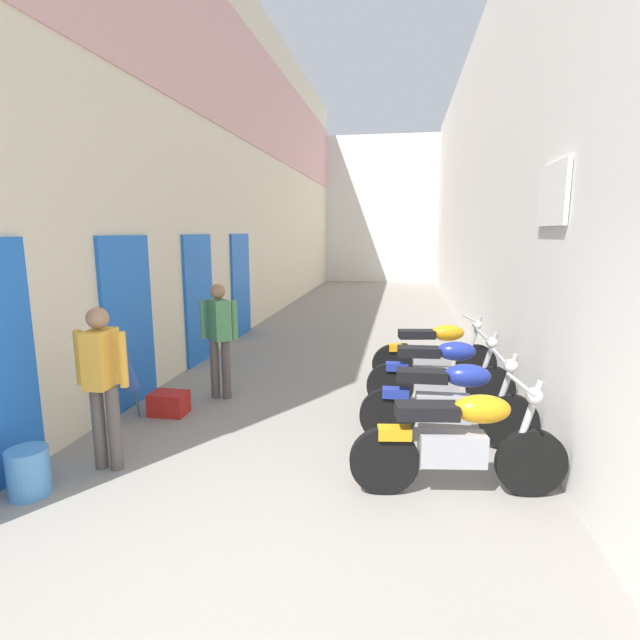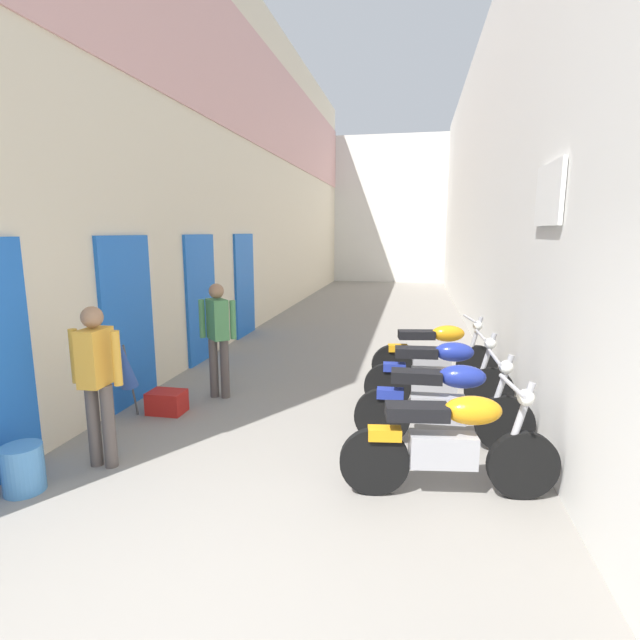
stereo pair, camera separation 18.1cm
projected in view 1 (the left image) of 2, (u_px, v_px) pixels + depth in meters
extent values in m
plane|color=gray|center=(353.00, 337.00, 10.43)|extent=(35.97, 35.97, 0.00)
cube|color=beige|center=(257.00, 171.00, 12.13)|extent=(0.40, 19.97, 7.50)
cube|color=blue|center=(129.00, 322.00, 6.19)|extent=(0.06, 1.10, 2.20)
cube|color=blue|center=(199.00, 299.00, 8.32)|extent=(0.06, 1.10, 2.20)
cube|color=blue|center=(241.00, 285.00, 10.45)|extent=(0.06, 1.10, 2.20)
cube|color=#DBA39E|center=(264.00, 101.00, 11.80)|extent=(0.04, 19.97, 2.40)
cube|color=silver|center=(476.00, 186.00, 11.33)|extent=(0.40, 19.97, 6.61)
cube|color=white|center=(553.00, 195.00, 4.73)|extent=(0.04, 0.90, 0.60)
cube|color=silver|center=(382.00, 211.00, 22.44)|extent=(7.93, 2.00, 6.43)
cylinder|color=black|center=(531.00, 463.00, 4.12)|extent=(0.61, 0.16, 0.60)
cylinder|color=black|center=(384.00, 461.00, 4.15)|extent=(0.61, 0.16, 0.60)
cube|color=#9E9EA3|center=(452.00, 449.00, 4.11)|extent=(0.58, 0.28, 0.28)
ellipsoid|color=orange|center=(482.00, 409.00, 4.04)|extent=(0.51, 0.32, 0.24)
cube|color=black|center=(427.00, 411.00, 4.06)|extent=(0.55, 0.29, 0.12)
cylinder|color=#9E9EA3|center=(526.00, 424.00, 4.06)|extent=(0.25, 0.09, 0.77)
cylinder|color=#9E9EA3|center=(521.00, 384.00, 4.00)|extent=(0.12, 0.58, 0.04)
sphere|color=silver|center=(534.00, 396.00, 4.01)|extent=(0.14, 0.14, 0.14)
cube|color=orange|center=(394.00, 433.00, 4.10)|extent=(0.30, 0.18, 0.10)
cylinder|color=black|center=(509.00, 422.00, 5.01)|extent=(0.60, 0.10, 0.60)
cylinder|color=black|center=(387.00, 415.00, 5.18)|extent=(0.60, 0.10, 0.60)
cube|color=#9E9EA3|center=(443.00, 408.00, 5.08)|extent=(0.57, 0.21, 0.28)
ellipsoid|color=navy|center=(467.00, 376.00, 4.98)|extent=(0.49, 0.27, 0.24)
cube|color=black|center=(422.00, 376.00, 5.05)|extent=(0.53, 0.23, 0.12)
cylinder|color=#9E9EA3|center=(504.00, 389.00, 4.95)|extent=(0.25, 0.07, 0.77)
cylinder|color=#9E9EA3|center=(499.00, 356.00, 4.90)|extent=(0.05, 0.58, 0.04)
sphere|color=silver|center=(511.00, 366.00, 4.90)|extent=(0.14, 0.14, 0.14)
cube|color=navy|center=(396.00, 393.00, 5.12)|extent=(0.28, 0.15, 0.10)
cylinder|color=black|center=(491.00, 389.00, 6.04)|extent=(0.60, 0.12, 0.60)
cylinder|color=black|center=(390.00, 386.00, 6.18)|extent=(0.60, 0.12, 0.60)
cube|color=#9E9EA3|center=(436.00, 378.00, 6.09)|extent=(0.57, 0.23, 0.28)
ellipsoid|color=navy|center=(456.00, 351.00, 6.00)|extent=(0.49, 0.29, 0.24)
cube|color=black|center=(419.00, 352.00, 6.06)|extent=(0.53, 0.25, 0.12)
cylinder|color=#9E9EA3|center=(487.00, 362.00, 5.99)|extent=(0.25, 0.07, 0.77)
cylinder|color=#9E9EA3|center=(482.00, 334.00, 5.93)|extent=(0.07, 0.58, 0.04)
sphere|color=silver|center=(492.00, 343.00, 5.94)|extent=(0.14, 0.14, 0.14)
cube|color=navy|center=(397.00, 366.00, 6.12)|extent=(0.29, 0.16, 0.10)
cylinder|color=black|center=(476.00, 364.00, 7.18)|extent=(0.60, 0.18, 0.60)
cylinder|color=black|center=(392.00, 364.00, 7.17)|extent=(0.60, 0.18, 0.60)
cube|color=#9E9EA3|center=(431.00, 357.00, 7.16)|extent=(0.59, 0.29, 0.28)
ellipsoid|color=orange|center=(448.00, 333.00, 7.09)|extent=(0.52, 0.34, 0.24)
cube|color=black|center=(417.00, 334.00, 7.09)|extent=(0.55, 0.31, 0.12)
cylinder|color=#9E9EA3|center=(473.00, 341.00, 7.12)|extent=(0.25, 0.10, 0.77)
cylinder|color=#9E9EA3|center=(469.00, 318.00, 7.05)|extent=(0.13, 0.58, 0.04)
sphere|color=silver|center=(477.00, 325.00, 7.07)|extent=(0.14, 0.14, 0.14)
cube|color=orange|center=(398.00, 347.00, 7.13)|extent=(0.30, 0.19, 0.10)
cylinder|color=#564C47|center=(99.00, 427.00, 4.59)|extent=(0.12, 0.12, 0.82)
cylinder|color=#564C47|center=(114.00, 428.00, 4.57)|extent=(0.12, 0.12, 0.82)
cube|color=gold|center=(101.00, 359.00, 4.46)|extent=(0.21, 0.35, 0.54)
sphere|color=#997051|center=(97.00, 318.00, 4.39)|extent=(0.20, 0.20, 0.20)
cylinder|color=gold|center=(79.00, 357.00, 4.49)|extent=(0.08, 0.08, 0.52)
cylinder|color=gold|center=(123.00, 360.00, 4.42)|extent=(0.08, 0.08, 0.52)
cylinder|color=#564C47|center=(215.00, 369.00, 6.56)|extent=(0.12, 0.12, 0.82)
cylinder|color=#564C47|center=(226.00, 369.00, 6.54)|extent=(0.12, 0.12, 0.82)
cube|color=#4C8C51|center=(219.00, 320.00, 6.43)|extent=(0.38, 0.38, 0.54)
sphere|color=#997051|center=(218.00, 291.00, 6.36)|extent=(0.20, 0.20, 0.20)
cylinder|color=#4C8C51|center=(203.00, 319.00, 6.46)|extent=(0.08, 0.08, 0.52)
cylinder|color=#4C8C51|center=(234.00, 320.00, 6.39)|extent=(0.08, 0.08, 0.52)
cylinder|color=#4C8CCC|center=(29.00, 472.00, 4.14)|extent=(0.34, 0.34, 0.42)
cube|color=red|center=(169.00, 403.00, 6.00)|extent=(0.44, 0.32, 0.28)
cylinder|color=#4C4C4C|center=(133.00, 382.00, 5.76)|extent=(0.02, 0.22, 0.93)
cone|color=#2D4C99|center=(128.00, 367.00, 5.64)|extent=(0.20, 0.31, 0.58)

